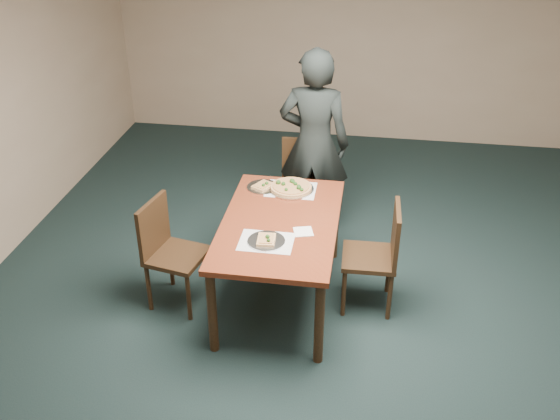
# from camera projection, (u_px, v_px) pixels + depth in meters

# --- Properties ---
(ground) EXTENTS (8.00, 8.00, 0.00)m
(ground) POSITION_uv_depth(u_px,v_px,m) (323.00, 339.00, 4.79)
(ground) COLOR black
(ground) RESTS_ON ground
(room_shell) EXTENTS (8.00, 8.00, 8.00)m
(room_shell) POSITION_uv_depth(u_px,v_px,m) (333.00, 128.00, 3.92)
(room_shell) COLOR tan
(room_shell) RESTS_ON ground
(dining_table) EXTENTS (0.90, 1.50, 0.75)m
(dining_table) POSITION_uv_depth(u_px,v_px,m) (280.00, 231.00, 4.90)
(dining_table) COLOR #5C2212
(dining_table) RESTS_ON ground
(chair_far) EXTENTS (0.44, 0.44, 0.91)m
(chair_far) POSITION_uv_depth(u_px,v_px,m) (303.00, 181.00, 5.96)
(chair_far) COLOR black
(chair_far) RESTS_ON ground
(chair_left) EXTENTS (0.50, 0.50, 0.91)m
(chair_left) POSITION_uv_depth(u_px,v_px,m) (168.00, 247.00, 4.96)
(chair_left) COLOR black
(chair_left) RESTS_ON ground
(chair_right) EXTENTS (0.43, 0.43, 0.91)m
(chair_right) POSITION_uv_depth(u_px,v_px,m) (379.00, 252.00, 4.91)
(chair_right) COLOR black
(chair_right) RESTS_ON ground
(diner) EXTENTS (0.68, 0.47, 1.81)m
(diner) POSITION_uv_depth(u_px,v_px,m) (314.00, 144.00, 5.76)
(diner) COLOR black
(diner) RESTS_ON ground
(placemat_main) EXTENTS (0.42, 0.32, 0.00)m
(placemat_main) POSITION_uv_depth(u_px,v_px,m) (291.00, 190.00, 5.31)
(placemat_main) COLOR white
(placemat_main) RESTS_ON dining_table
(placemat_near) EXTENTS (0.40, 0.30, 0.00)m
(placemat_near) POSITION_uv_depth(u_px,v_px,m) (266.00, 242.00, 4.60)
(placemat_near) COLOR white
(placemat_near) RESTS_ON dining_table
(pizza_pan) EXTENTS (0.39, 0.39, 0.07)m
(pizza_pan) POSITION_uv_depth(u_px,v_px,m) (291.00, 187.00, 5.30)
(pizza_pan) COLOR silver
(pizza_pan) RESTS_ON dining_table
(slice_plate_near) EXTENTS (0.28, 0.28, 0.06)m
(slice_plate_near) POSITION_uv_depth(u_px,v_px,m) (266.00, 240.00, 4.59)
(slice_plate_near) COLOR silver
(slice_plate_near) RESTS_ON dining_table
(slice_plate_far) EXTENTS (0.28, 0.28, 0.06)m
(slice_plate_far) POSITION_uv_depth(u_px,v_px,m) (263.00, 186.00, 5.34)
(slice_plate_far) COLOR silver
(slice_plate_far) RESTS_ON dining_table
(napkin) EXTENTS (0.17, 0.17, 0.01)m
(napkin) POSITION_uv_depth(u_px,v_px,m) (303.00, 232.00, 4.72)
(napkin) COLOR white
(napkin) RESTS_ON dining_table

